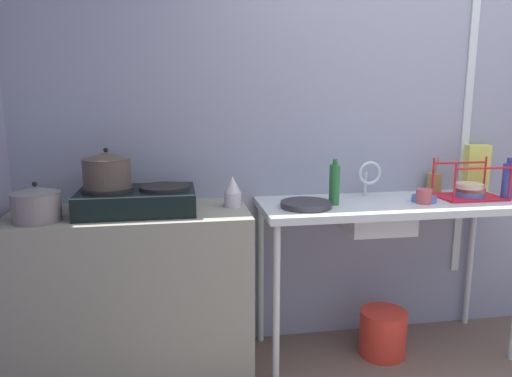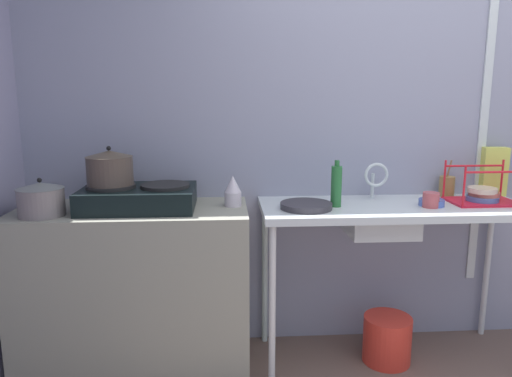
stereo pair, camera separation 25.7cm
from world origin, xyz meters
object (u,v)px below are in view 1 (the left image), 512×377
(bottle_by_sink, at_px, (334,184))
(bottle_by_rack, at_px, (508,181))
(sink_basin, at_px, (375,216))
(frying_pan, at_px, (306,205))
(cereal_box, at_px, (477,168))
(stove, at_px, (137,200))
(cup_by_rack, at_px, (424,196))
(dish_rack, at_px, (470,191))
(small_bowl_on_drainboard, at_px, (424,199))
(bucket_on_floor, at_px, (383,333))
(percolator, at_px, (233,192))
(pot_on_left_burner, at_px, (107,170))
(utensil_jar, at_px, (434,183))
(pot_beside_stove, at_px, (36,204))
(faucet, at_px, (369,175))

(bottle_by_sink, distance_m, bottle_by_rack, 1.03)
(sink_basin, height_order, frying_pan, frying_pan)
(sink_basin, bearing_deg, cereal_box, 15.85)
(stove, height_order, cup_by_rack, stove)
(dish_rack, relative_size, small_bowl_on_drainboard, 2.66)
(stove, xyz_separation_m, bottle_by_sink, (1.06, -0.02, 0.05))
(bucket_on_floor, bearing_deg, percolator, 174.92)
(pot_on_left_burner, xyz_separation_m, bottle_by_sink, (1.20, -0.02, -0.11))
(bucket_on_floor, bearing_deg, dish_rack, 7.05)
(dish_rack, xyz_separation_m, bottle_by_sink, (-0.85, -0.03, 0.07))
(percolator, height_order, utensil_jar, utensil_jar)
(sink_basin, distance_m, frying_pan, 0.44)
(stove, relative_size, percolator, 3.50)
(bucket_on_floor, bearing_deg, sink_basin, 141.42)
(cup_by_rack, height_order, bucket_on_floor, cup_by_rack)
(sink_basin, height_order, small_bowl_on_drainboard, small_bowl_on_drainboard)
(pot_beside_stove, bearing_deg, sink_basin, 3.96)
(frying_pan, height_order, bottle_by_rack, bottle_by_rack)
(bottle_by_sink, bearing_deg, stove, 179.02)
(cup_by_rack, height_order, cereal_box, cereal_box)
(frying_pan, relative_size, bucket_on_floor, 1.02)
(faucet, xyz_separation_m, cup_by_rack, (0.24, -0.21, -0.10))
(faucet, relative_size, utensil_jar, 0.99)
(cup_by_rack, bearing_deg, bottle_by_sink, 174.01)
(frying_pan, distance_m, bucket_on_floor, 0.93)
(cup_by_rack, relative_size, cereal_box, 0.30)
(pot_beside_stove, relative_size, utensil_jar, 1.04)
(pot_on_left_burner, relative_size, bottle_by_sink, 0.96)
(stove, distance_m, pot_on_left_burner, 0.21)
(pot_beside_stove, relative_size, bottle_by_sink, 0.90)
(bottle_by_sink, bearing_deg, bucket_on_floor, -5.70)
(stove, xyz_separation_m, sink_basin, (1.32, -0.00, -0.15))
(stove, xyz_separation_m, pot_on_left_burner, (-0.14, 0.00, 0.16))
(cup_by_rack, xyz_separation_m, bottle_by_sink, (-0.51, 0.05, 0.07))
(percolator, distance_m, bucket_on_floor, 1.23)
(percolator, bearing_deg, utensil_jar, 7.82)
(bucket_on_floor, bearing_deg, bottle_by_rack, -1.29)
(pot_beside_stove, xyz_separation_m, small_bowl_on_drainboard, (2.05, 0.09, -0.07))
(cup_by_rack, bearing_deg, pot_on_left_burner, 177.61)
(frying_pan, xyz_separation_m, bottle_by_rack, (1.19, -0.01, 0.09))
(frying_pan, xyz_separation_m, utensil_jar, (0.89, 0.26, 0.05))
(bottle_by_rack, bearing_deg, frying_pan, 179.59)
(utensil_jar, relative_size, bucket_on_floor, 0.81)
(small_bowl_on_drainboard, xyz_separation_m, utensil_jar, (0.20, 0.24, 0.04))
(faucet, distance_m, bucket_on_floor, 0.94)
(bottle_by_rack, bearing_deg, cereal_box, 92.06)
(bottle_by_rack, xyz_separation_m, bucket_on_floor, (-0.71, 0.02, -0.89))
(stove, relative_size, frying_pan, 2.14)
(percolator, height_order, faucet, faucet)
(bottle_by_sink, bearing_deg, small_bowl_on_drainboard, -1.94)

